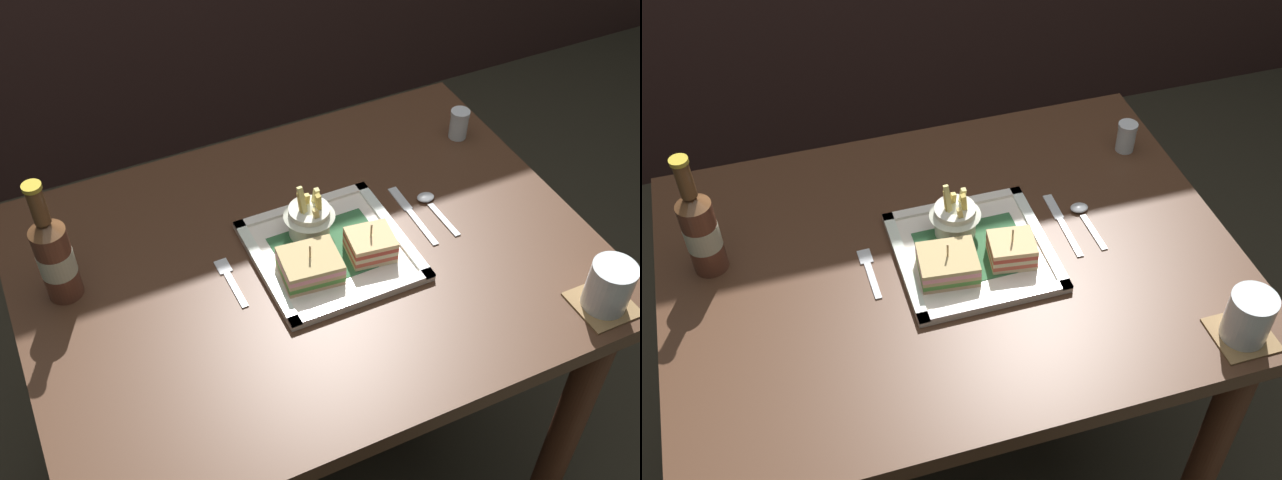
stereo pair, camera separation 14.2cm
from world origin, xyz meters
TOP-DOWN VIEW (x-y plane):
  - ground_plane at (0.00, 0.00)m, footprint 6.00×6.00m
  - dining_table at (0.00, 0.00)m, footprint 1.04×0.78m
  - square_plate at (0.04, -0.01)m, footprint 0.28×0.28m
  - sandwich_half_left at (-0.02, -0.05)m, footprint 0.11×0.10m
  - sandwich_half_right at (0.10, -0.05)m, footprint 0.09×0.08m
  - fries_cup at (0.02, 0.05)m, footprint 0.10×0.10m
  - beer_bottle at (-0.42, 0.10)m, footprint 0.06×0.06m
  - drink_coaster at (0.41, -0.32)m, footprint 0.10×0.10m
  - water_glass at (0.41, -0.32)m, footprint 0.08×0.08m
  - fork at (-0.15, 0.01)m, footprint 0.02×0.12m
  - knife at (0.23, 0.03)m, footprint 0.02×0.18m
  - spoon at (0.27, 0.03)m, footprint 0.04×0.13m
  - salt_shaker at (0.44, 0.20)m, footprint 0.04×0.04m

SIDE VIEW (x-z plane):
  - ground_plane at x=0.00m, z-range 0.00..0.00m
  - dining_table at x=0.00m, z-range 0.25..1.00m
  - fork at x=-0.15m, z-range 0.75..0.75m
  - knife at x=0.23m, z-range 0.75..0.75m
  - drink_coaster at x=0.41m, z-range 0.75..0.75m
  - spoon at x=0.27m, z-range 0.75..0.76m
  - square_plate at x=0.04m, z-range 0.75..0.76m
  - salt_shaker at x=0.44m, z-range 0.74..0.81m
  - sandwich_half_left at x=-0.02m, z-range 0.74..0.82m
  - sandwich_half_right at x=0.10m, z-range 0.75..0.82m
  - water_glass at x=0.41m, z-range 0.75..0.84m
  - fries_cup at x=0.02m, z-range 0.75..0.86m
  - beer_bottle at x=-0.42m, z-range 0.72..0.96m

